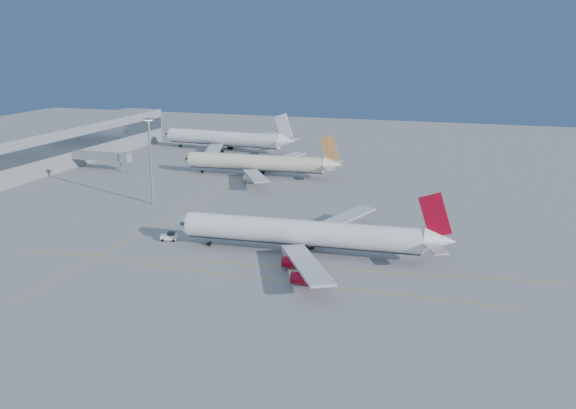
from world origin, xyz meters
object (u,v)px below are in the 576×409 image
at_px(airliner_etihad, 259,163).
at_px(airliner_third, 226,139).
at_px(airliner_virgin, 307,233).
at_px(pushback_tug, 169,237).
at_px(light_mast, 150,154).

xyz_separation_m(airliner_etihad, airliner_third, (-31.54, 44.78, 0.52)).
bearing_deg(airliner_virgin, airliner_etihad, 114.61).
xyz_separation_m(airliner_third, pushback_tug, (36.29, -121.13, -4.31)).
distance_m(pushback_tug, light_mast, 39.47).
bearing_deg(pushback_tug, airliner_third, 91.87).
relative_size(airliner_virgin, pushback_tug, 15.74).
bearing_deg(airliner_third, light_mast, -75.01).
bearing_deg(light_mast, pushback_tug, -54.80).
relative_size(airliner_virgin, airliner_third, 1.01).
height_order(airliner_etihad, airliner_third, airliner_third).
bearing_deg(airliner_virgin, pushback_tug, 177.88).
bearing_deg(pushback_tug, airliner_etihad, 78.75).
height_order(pushback_tug, light_mast, light_mast).
height_order(airliner_third, light_mast, light_mast).
height_order(airliner_virgin, light_mast, light_mast).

